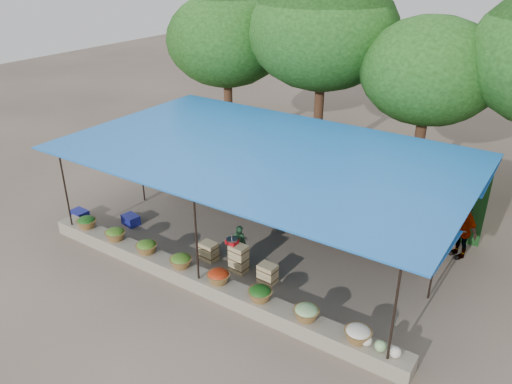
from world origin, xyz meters
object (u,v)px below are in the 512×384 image
Objects in this scene: blue_crate_back at (131,220)px; crate_counter at (238,260)px; blue_crate_front at (80,215)px; vendor_seated at (240,244)px; weighing_scale at (232,241)px.

crate_counter is at bearing 7.41° from blue_crate_back.
vendor_seated is at bearing 12.37° from blue_crate_front.
blue_crate_back is at bearing 177.45° from weighing_scale.
crate_counter is at bearing 110.91° from vendor_seated.
crate_counter is 5.77m from blue_crate_front.
vendor_seated is at bearing 95.33° from weighing_scale.
blue_crate_front is 1.02× the size of blue_crate_back.
weighing_scale is at bearing 7.30° from blue_crate_back.
crate_counter is 4.49× the size of blue_crate_front.
blue_crate_front is 1.70m from blue_crate_back.
weighing_scale is at bearing 180.00° from crate_counter.
vendor_seated reaches higher than blue_crate_front.
vendor_seated reaches higher than crate_counter.
weighing_scale is 0.62× the size of blue_crate_back.
blue_crate_front reaches higher than blue_crate_back.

